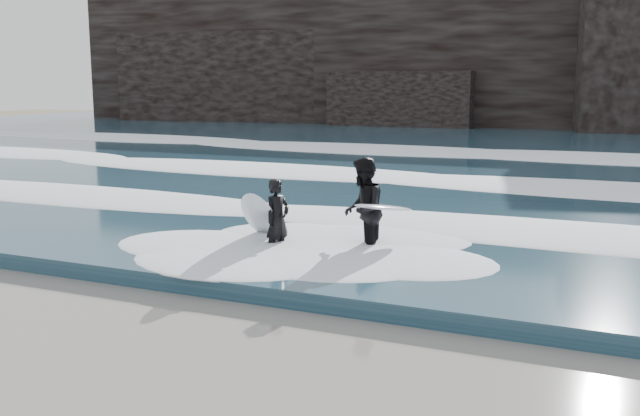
# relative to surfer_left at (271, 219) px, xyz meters

# --- Properties ---
(ground) EXTENTS (120.00, 120.00, 0.00)m
(ground) POSITION_rel_surfer_left_xyz_m (-0.70, -5.64, -0.78)
(ground) COLOR olive
(ground) RESTS_ON ground
(sea) EXTENTS (90.00, 52.00, 0.30)m
(sea) POSITION_rel_surfer_left_xyz_m (-0.70, 23.36, -0.63)
(sea) COLOR #1F3F50
(sea) RESTS_ON ground
(headland) EXTENTS (70.00, 9.00, 10.00)m
(headland) POSITION_rel_surfer_left_xyz_m (-0.70, 40.36, 4.22)
(headland) COLOR black
(headland) RESTS_ON ground
(foam_near) EXTENTS (60.00, 3.20, 0.20)m
(foam_near) POSITION_rel_surfer_left_xyz_m (-0.70, 3.36, -0.38)
(foam_near) COLOR white
(foam_near) RESTS_ON sea
(foam_mid) EXTENTS (60.00, 4.00, 0.24)m
(foam_mid) POSITION_rel_surfer_left_xyz_m (-0.70, 10.36, -0.36)
(foam_mid) COLOR white
(foam_mid) RESTS_ON sea
(foam_far) EXTENTS (60.00, 4.80, 0.30)m
(foam_far) POSITION_rel_surfer_left_xyz_m (-0.70, 19.36, -0.33)
(foam_far) COLOR white
(foam_far) RESTS_ON sea
(surfer_left) EXTENTS (1.26, 2.07, 1.54)m
(surfer_left) POSITION_rel_surfer_left_xyz_m (0.00, 0.00, 0.00)
(surfer_left) COLOR black
(surfer_left) RESTS_ON ground
(surfer_right) EXTENTS (1.33, 1.96, 1.94)m
(surfer_right) POSITION_rel_surfer_left_xyz_m (1.65, 0.57, 0.20)
(surfer_right) COLOR black
(surfer_right) RESTS_ON ground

